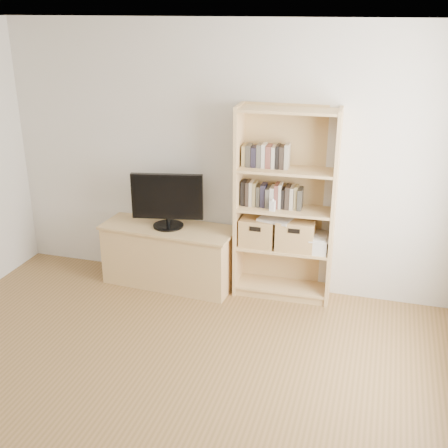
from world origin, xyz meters
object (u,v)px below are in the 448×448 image
at_px(laptop, 276,219).
at_px(basket_left, 258,231).
at_px(tv_stand, 170,256).
at_px(basket_right, 296,234).
at_px(television, 167,200).
at_px(baby_monitor, 272,206).
at_px(bookshelf, 285,206).

bearing_deg(laptop, basket_left, -170.90).
bearing_deg(tv_stand, basket_right, 7.08).
height_order(television, basket_left, television).
xyz_separation_m(baby_monitor, basket_left, (-0.15, 0.09, -0.31)).
bearing_deg(bookshelf, baby_monitor, -135.00).
xyz_separation_m(baby_monitor, laptop, (0.02, 0.08, -0.16)).
xyz_separation_m(bookshelf, basket_right, (0.11, -0.00, -0.27)).
bearing_deg(baby_monitor, basket_right, 34.31).
relative_size(bookshelf, television, 2.64).
bearing_deg(basket_left, television, -175.58).
distance_m(bookshelf, laptop, 0.16).
relative_size(baby_monitor, basket_right, 0.28).
distance_m(tv_stand, baby_monitor, 1.25).
xyz_separation_m(tv_stand, television, (0.00, 0.00, 0.60)).
bearing_deg(basket_right, baby_monitor, -155.46).
distance_m(tv_stand, basket_left, 0.98).
bearing_deg(laptop, television, -164.42).
xyz_separation_m(tv_stand, basket_left, (0.91, 0.07, 0.35)).
height_order(bookshelf, basket_right, bookshelf).
relative_size(basket_right, laptop, 1.16).
relative_size(tv_stand, basket_right, 3.69).
distance_m(television, basket_left, 0.94).
height_order(baby_monitor, basket_left, baby_monitor).
height_order(tv_stand, basket_left, basket_left).
bearing_deg(tv_stand, bookshelf, 7.48).
bearing_deg(laptop, tv_stand, -164.42).
distance_m(television, laptop, 1.08).
height_order(bookshelf, basket_left, bookshelf).
distance_m(basket_left, laptop, 0.22).
distance_m(television, basket_right, 1.30).
xyz_separation_m(bookshelf, baby_monitor, (-0.10, -0.11, 0.03)).
xyz_separation_m(tv_stand, laptop, (1.08, 0.06, 0.50)).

